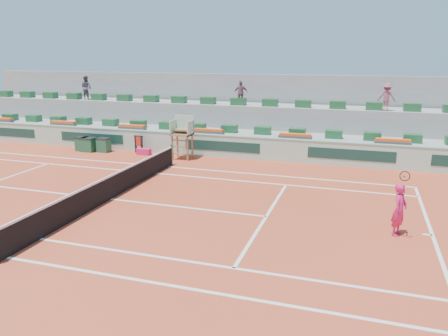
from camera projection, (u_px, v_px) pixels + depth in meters
The scene contains 20 objects.
ground at pixel (111, 199), 17.60m from camera, with size 90.00×90.00×0.00m, color #AA3A20.
seating_tier_lower at pixel (203, 138), 27.31m from camera, with size 36.00×4.00×1.20m, color #989895.
seating_tier_upper at pixel (211, 123), 28.61m from camera, with size 36.00×2.40×2.60m, color #989895.
stadium_back_wall at pixel (219, 106), 29.85m from camera, with size 36.00×0.40×4.40m, color #989895.
player_bag at pixel (144, 152), 25.33m from camera, with size 0.82×0.36×0.36m, color #D71C63.
spectator_left at pixel (86, 88), 30.30m from camera, with size 0.79×0.62×1.63m, color #474652.
spectator_mid at pixel (241, 93), 26.93m from camera, with size 0.87×0.36×1.49m, color #754E5B.
spectator_right at pixel (387, 97), 24.22m from camera, with size 0.98×0.57×1.52m, color #924958.
court_lines at pixel (111, 199), 17.60m from camera, with size 23.89×11.09×0.01m.
tennis_net at pixel (110, 187), 17.47m from camera, with size 0.10×11.97×1.10m.
advertising_hoarding at pixel (190, 144), 25.27m from camera, with size 36.00×0.34×1.26m.
umpire_chair at pixel (183, 131), 24.12m from camera, with size 1.10×0.90×2.40m.
seat_row_lower at pixel (198, 127), 26.27m from camera, with size 32.90×0.60×0.44m.
seat_row_upper at pixel (208, 100), 27.67m from camera, with size 32.90×0.60×0.44m.
flower_planters at pixel (169, 129), 26.00m from camera, with size 26.80×0.36×0.28m.
drink_cooler_a at pixel (104, 145), 26.03m from camera, with size 0.73×0.63×0.84m.
drink_cooler_b at pixel (89, 144), 26.14m from camera, with size 0.84×0.72×0.84m.
drink_cooler_c at pixel (82, 144), 26.33m from camera, with size 0.72×0.62×0.84m.
towel_rack at pixel (139, 143), 25.73m from camera, with size 0.57×0.10×1.03m.
tennis_player at pixel (399, 210), 13.92m from camera, with size 0.64×0.93×2.28m.
Camera 1 is at (9.45, -14.52, 5.68)m, focal length 35.00 mm.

